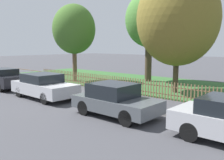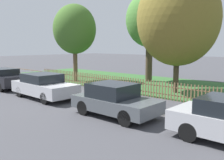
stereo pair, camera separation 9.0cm
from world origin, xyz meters
The scene contains 11 objects.
ground_plane centered at (0.00, 0.00, 0.00)m, with size 120.00×120.00×0.00m, color #424247.
kerb_stone centered at (0.00, 0.10, 0.06)m, with size 29.25×0.20×0.12m, color gray.
grass_strip centered at (0.00, 7.45, 0.01)m, with size 29.25×8.79×0.01m, color #33602D.
park_fence centered at (0.00, 3.06, 0.51)m, with size 29.25×0.05×1.01m.
parked_car_silver_hatchback centered at (-5.96, -1.23, 0.72)m, with size 3.98×1.86×1.39m.
parked_car_black_saloon centered at (-0.97, -1.26, 0.72)m, with size 4.40×1.95×1.41m.
parked_car_navy_estate centered at (4.50, -1.33, 0.71)m, with size 3.80×1.81×1.40m.
covered_motorcycle centered at (2.70, 1.35, 0.61)m, with size 2.07×0.92×0.97m.
tree_nearest_kerb centered at (-5.13, 4.58, 4.34)m, with size 3.58×3.58×6.43m.
tree_behind_motorcycle centered at (-0.29, 8.52, 5.08)m, with size 3.94×3.94×7.40m.
tree_mid_park centered at (3.86, 5.36, 4.65)m, with size 5.10×5.10×7.59m.
Camera 1 is at (11.27, -9.23, 3.00)m, focal length 40.00 mm.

